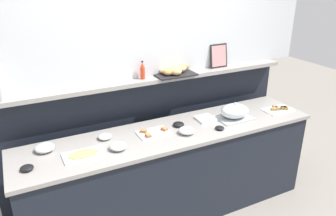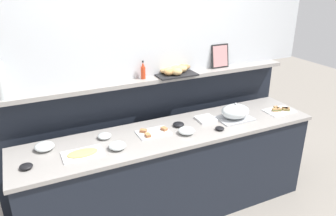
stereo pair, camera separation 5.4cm
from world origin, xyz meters
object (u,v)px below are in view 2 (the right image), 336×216
glass_bowl_small (186,131)px  napkin_stack (206,119)px  glass_bowl_large (104,136)px  condiment_bowl_dark (26,166)px  condiment_bowl_teal (179,124)px  hot_sauce_bottle (143,71)px  glass_bowl_extra (117,146)px  bread_basket (176,71)px  framed_picture (220,56)px  serving_cloche (235,112)px  sandwich_platter_side (280,110)px  water_carafe (0,81)px  condiment_bowl_red (220,128)px  cold_cuts_platter (83,153)px  glass_bowl_medium (45,147)px  sandwich_platter_front (153,132)px

glass_bowl_small → napkin_stack: (0.31, 0.18, -0.02)m
glass_bowl_large → condiment_bowl_dark: (-0.64, -0.21, -0.00)m
condiment_bowl_teal → hot_sauce_bottle: hot_sauce_bottle is taller
glass_bowl_extra → bread_basket: bread_basket is taller
condiment_bowl_teal → framed_picture: size_ratio=0.42×
serving_cloche → sandwich_platter_side: bearing=-4.7°
condiment_bowl_dark → glass_bowl_small: bearing=-0.5°
glass_bowl_large → glass_bowl_small: 0.72m
serving_cloche → water_carafe: water_carafe is taller
glass_bowl_small → condiment_bowl_red: 0.32m
hot_sauce_bottle → water_carafe: bearing=-179.3°
condiment_bowl_teal → serving_cloche: bearing=-9.1°
serving_cloche → bread_basket: bread_basket is taller
cold_cuts_platter → condiment_bowl_red: bearing=-4.6°
serving_cloche → glass_bowl_small: 0.58m
condiment_bowl_red → bread_basket: (-0.15, 0.59, 0.41)m
glass_bowl_small → cold_cuts_platter: bearing=177.9°
glass_bowl_large → glass_bowl_medium: bearing=178.3°
condiment_bowl_red → bread_basket: bearing=104.8°
sandwich_platter_front → condiment_bowl_teal: same height
glass_bowl_medium → condiment_bowl_red: 1.51m
condiment_bowl_dark → hot_sauce_bottle: 1.32m
bread_basket → framed_picture: bearing=3.1°
sandwich_platter_front → framed_picture: bearing=23.6°
sandwich_platter_front → glass_bowl_extra: bearing=-160.8°
condiment_bowl_red → framed_picture: bearing=58.3°
sandwich_platter_front → condiment_bowl_red: (0.58, -0.20, 0.01)m
condiment_bowl_teal → glass_bowl_small: bearing=-92.4°
condiment_bowl_dark → glass_bowl_large: bearing=18.4°
condiment_bowl_teal → napkin_stack: condiment_bowl_teal is taller
cold_cuts_platter → glass_bowl_extra: size_ratio=2.25×
cold_cuts_platter → water_carafe: water_carafe is taller
sandwich_platter_side → water_carafe: size_ratio=1.01×
condiment_bowl_dark → glass_bowl_extra: bearing=-0.7°
bread_basket → condiment_bowl_teal: bearing=-112.6°
condiment_bowl_teal → water_carafe: bearing=166.2°
bread_basket → framed_picture: size_ratio=1.73×
water_carafe → condiment_bowl_dark: bearing=-81.2°
glass_bowl_small → framed_picture: (0.69, 0.55, 0.48)m
glass_bowl_extra → napkin_stack: bearing=10.4°
glass_bowl_large → hot_sauce_bottle: bearing=31.5°
condiment_bowl_red → hot_sauce_bottle: size_ratio=0.47×
glass_bowl_medium → condiment_bowl_dark: bearing=-124.1°
glass_bowl_medium → glass_bowl_extra: (0.53, -0.24, -0.00)m
condiment_bowl_dark → water_carafe: 0.72m
condiment_bowl_red → condiment_bowl_teal: bearing=142.6°
framed_picture → glass_bowl_extra: bearing=-157.6°
sandwich_platter_front → condiment_bowl_red: sandwich_platter_front is taller
glass_bowl_small → hot_sauce_bottle: 0.71m
sandwich_platter_front → water_carafe: bearing=161.5°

